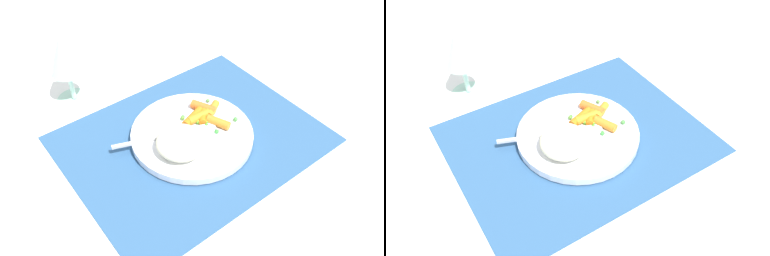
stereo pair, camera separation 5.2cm
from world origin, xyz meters
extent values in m
plane|color=white|center=(0.00, 0.00, 0.00)|extent=(2.40, 2.40, 0.00)
cube|color=#2D5684|center=(0.00, 0.00, 0.00)|extent=(0.47, 0.37, 0.01)
cylinder|color=white|center=(0.00, 0.00, 0.01)|extent=(0.23, 0.23, 0.02)
ellipsoid|color=beige|center=(-0.04, -0.03, 0.04)|extent=(0.09, 0.09, 0.04)
cylinder|color=orange|center=(0.04, 0.01, 0.03)|extent=(0.03, 0.04, 0.01)
cylinder|color=orange|center=(0.05, -0.02, 0.03)|extent=(0.03, 0.05, 0.02)
cylinder|color=orange|center=(0.07, 0.02, 0.03)|extent=(0.04, 0.03, 0.01)
cylinder|color=orange|center=(0.03, 0.02, 0.03)|extent=(0.05, 0.02, 0.02)
cylinder|color=orange|center=(0.06, 0.03, 0.03)|extent=(0.04, 0.05, 0.02)
cylinder|color=orange|center=(0.02, 0.03, 0.03)|extent=(0.06, 0.03, 0.02)
sphere|color=#548D43|center=(0.08, 0.05, 0.02)|extent=(0.01, 0.01, 0.01)
sphere|color=green|center=(0.06, 0.03, 0.03)|extent=(0.01, 0.01, 0.01)
sphere|color=#549C38|center=(0.05, 0.01, 0.03)|extent=(0.01, 0.01, 0.01)
sphere|color=#5BB030|center=(0.02, 0.01, 0.03)|extent=(0.01, 0.01, 0.01)
sphere|color=#4B9C43|center=(0.09, -0.03, 0.03)|extent=(0.01, 0.01, 0.01)
sphere|color=green|center=(0.03, -0.01, 0.02)|extent=(0.01, 0.01, 0.01)
sphere|color=green|center=(0.01, 0.03, 0.03)|extent=(0.01, 0.01, 0.01)
sphere|color=green|center=(0.04, -0.03, 0.03)|extent=(0.01, 0.01, 0.01)
sphere|color=#5A9235|center=(0.01, 0.04, 0.03)|extent=(0.01, 0.01, 0.01)
sphere|color=#53A73F|center=(0.03, 0.01, 0.03)|extent=(0.01, 0.01, 0.01)
sphere|color=green|center=(0.04, 0.00, 0.03)|extent=(0.01, 0.01, 0.01)
sphere|color=#55943B|center=(0.05, 0.02, 0.03)|extent=(0.01, 0.01, 0.01)
sphere|color=green|center=(0.01, 0.04, 0.02)|extent=(0.01, 0.01, 0.01)
sphere|color=#559B2E|center=(0.06, 0.05, 0.03)|extent=(0.01, 0.01, 0.01)
cube|color=silver|center=(0.02, -0.01, 0.02)|extent=(0.05, 0.03, 0.01)
cube|color=silver|center=(-0.07, 0.03, 0.02)|extent=(0.15, 0.06, 0.01)
cylinder|color=#B2E0CC|center=(-0.13, 0.25, 0.00)|extent=(0.07, 0.07, 0.00)
cylinder|color=#B2E0CC|center=(-0.13, 0.25, 0.04)|extent=(0.01, 0.01, 0.07)
cone|color=#B2E0CC|center=(-0.13, 0.25, 0.11)|extent=(0.07, 0.07, 0.09)
camera|label=1|loc=(-0.33, -0.43, 0.55)|focal=37.19mm
camera|label=2|loc=(-0.29, -0.46, 0.55)|focal=37.19mm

